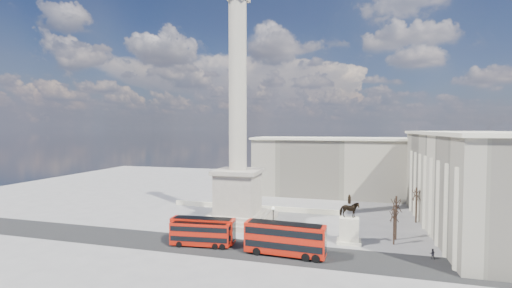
{
  "coord_description": "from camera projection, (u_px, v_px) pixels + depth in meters",
  "views": [
    {
      "loc": [
        21.99,
        -61.03,
        19.15
      ],
      "look_at": [
        5.19,
        0.09,
        16.31
      ],
      "focal_mm": 24.0,
      "sensor_mm": 36.0,
      "label": 1
    }
  ],
  "objects": [
    {
      "name": "ground",
      "position": [
        230.0,
        229.0,
        65.48
      ],
      "size": [
        180.0,
        180.0,
        0.0
      ],
      "primitive_type": "plane",
      "color": "gray",
      "rests_on": "ground"
    },
    {
      "name": "asphalt_road",
      "position": [
        238.0,
        249.0,
        54.52
      ],
      "size": [
        120.0,
        9.0,
        0.01
      ],
      "primitive_type": "cube",
      "color": "#262626",
      "rests_on": "ground"
    },
    {
      "name": "nelsons_column",
      "position": [
        238.0,
        159.0,
        69.71
      ],
      "size": [
        14.0,
        14.0,
        49.85
      ],
      "color": "#A89D8C",
      "rests_on": "ground"
    },
    {
      "name": "balustrade_wall",
      "position": [
        253.0,
        207.0,
        80.86
      ],
      "size": [
        40.0,
        0.6,
        1.1
      ],
      "primitive_type": "cube",
      "color": "beige",
      "rests_on": "ground"
    },
    {
      "name": "building_east",
      "position": [
        479.0,
        182.0,
        62.77
      ],
      "size": [
        19.0,
        46.0,
        18.6
      ],
      "color": "beige",
      "rests_on": "ground"
    },
    {
      "name": "building_northeast",
      "position": [
        342.0,
        166.0,
        98.34
      ],
      "size": [
        51.0,
        17.0,
        16.6
      ],
      "color": "beige",
      "rests_on": "ground"
    },
    {
      "name": "red_bus_a",
      "position": [
        201.0,
        234.0,
        55.55
      ],
      "size": [
        9.99,
        3.31,
        3.98
      ],
      "rotation": [
        0.0,
        0.0,
        0.11
      ],
      "color": "#B41809",
      "rests_on": "ground"
    },
    {
      "name": "red_bus_b",
      "position": [
        203.0,
        230.0,
        56.82
      ],
      "size": [
        10.87,
        3.28,
        4.34
      ],
      "rotation": [
        0.0,
        0.0,
        0.08
      ],
      "color": "#B41809",
      "rests_on": "ground"
    },
    {
      "name": "red_bus_c",
      "position": [
        285.0,
        239.0,
        51.42
      ],
      "size": [
        12.32,
        3.51,
        4.94
      ],
      "rotation": [
        0.0,
        0.0,
        -0.06
      ],
      "color": "#B41809",
      "rests_on": "ground"
    },
    {
      "name": "victorian_lamp",
      "position": [
        273.0,
        222.0,
        57.14
      ],
      "size": [
        0.52,
        0.52,
        6.1
      ],
      "rotation": [
        0.0,
        0.0,
        0.18
      ],
      "color": "black",
      "rests_on": "ground"
    },
    {
      "name": "equestrian_statue",
      "position": [
        349.0,
        226.0,
        57.06
      ],
      "size": [
        3.94,
        2.95,
        8.21
      ],
      "color": "beige",
      "rests_on": "ground"
    },
    {
      "name": "bare_tree_near",
      "position": [
        396.0,
        204.0,
        58.69
      ],
      "size": [
        1.82,
        1.82,
        7.98
      ],
      "rotation": [
        0.0,
        0.0,
        0.28
      ],
      "color": "#332319",
      "rests_on": "ground"
    },
    {
      "name": "bare_tree_mid",
      "position": [
        394.0,
        215.0,
        56.3
      ],
      "size": [
        1.65,
        1.65,
        6.27
      ],
      "rotation": [
        0.0,
        0.0,
        -0.13
      ],
      "color": "#332319",
      "rests_on": "ground"
    },
    {
      "name": "bare_tree_far",
      "position": [
        416.0,
        194.0,
        69.45
      ],
      "size": [
        1.85,
        1.85,
        7.54
      ],
      "rotation": [
        0.0,
        0.0,
        0.2
      ],
      "color": "#332319",
      "rests_on": "ground"
    },
    {
      "name": "pedestrian_walking",
      "position": [
        286.0,
        237.0,
        57.6
      ],
      "size": [
        0.72,
        0.65,
        1.66
      ],
      "primitive_type": "imported",
      "rotation": [
        0.0,
        0.0,
        0.55
      ],
      "color": "black",
      "rests_on": "ground"
    },
    {
      "name": "pedestrian_standing",
      "position": [
        432.0,
        254.0,
        50.2
      ],
      "size": [
        0.8,
        0.64,
        1.56
      ],
      "primitive_type": "imported",
      "rotation": [
        0.0,
        0.0,
        3.07
      ],
      "color": "black",
      "rests_on": "ground"
    },
    {
      "name": "pedestrian_crossing",
      "position": [
        260.0,
        225.0,
        64.85
      ],
      "size": [
        0.96,
        1.16,
        1.85
      ],
      "primitive_type": "imported",
      "rotation": [
        0.0,
        0.0,
        2.13
      ],
      "color": "black",
      "rests_on": "ground"
    }
  ]
}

